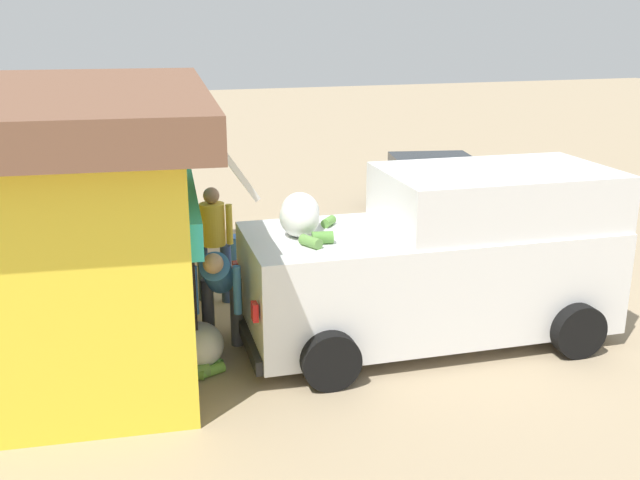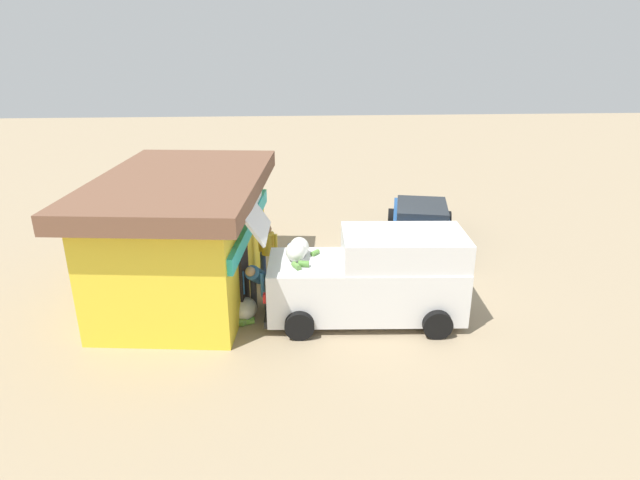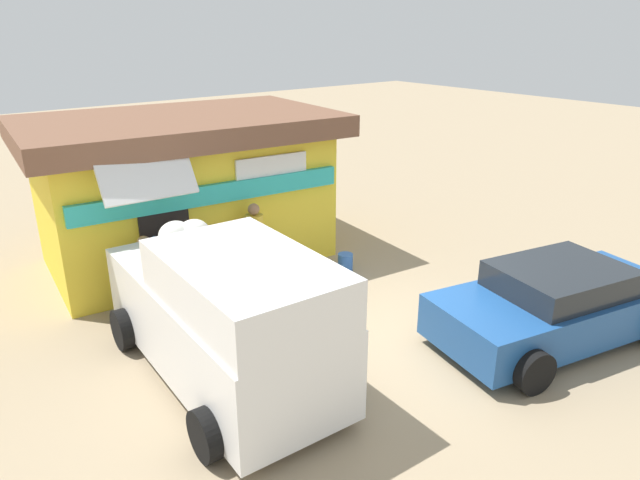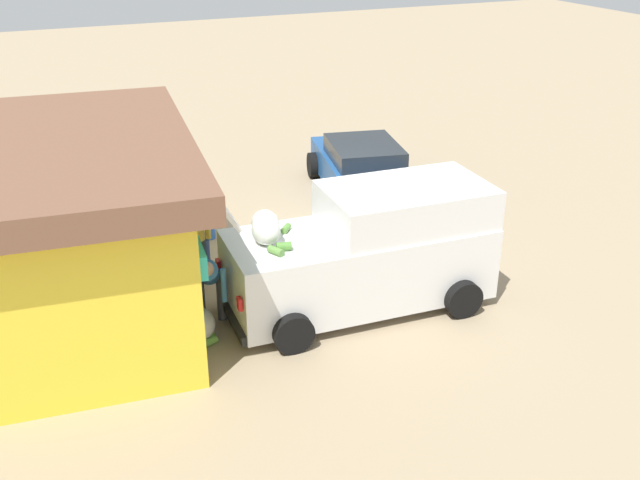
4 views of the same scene
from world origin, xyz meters
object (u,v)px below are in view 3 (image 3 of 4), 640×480
object	(u,v)px
parked_sedan	(556,304)
paint_bucket	(345,263)
unloaded_banana_pile	(152,290)
vendor_standing	(255,238)
storefront_bar	(185,187)
customer_bending	(167,260)
delivery_van	(224,313)

from	to	relation	value
parked_sedan	paint_bucket	bearing A→B (deg)	103.15
parked_sedan	unloaded_banana_pile	world-z (taller)	parked_sedan
parked_sedan	vendor_standing	xyz separation A→B (m)	(-2.65, 4.68, 0.34)
storefront_bar	vendor_standing	bearing A→B (deg)	-78.29
parked_sedan	vendor_standing	world-z (taller)	vendor_standing
storefront_bar	customer_bending	size ratio (longest dim) A/B	4.77
delivery_van	unloaded_banana_pile	world-z (taller)	delivery_van
parked_sedan	unloaded_banana_pile	distance (m)	6.92
storefront_bar	delivery_van	distance (m)	4.73
customer_bending	unloaded_banana_pile	world-z (taller)	customer_bending
delivery_van	customer_bending	distance (m)	2.67
storefront_bar	parked_sedan	bearing A→B (deg)	-65.39
storefront_bar	delivery_van	size ratio (longest dim) A/B	1.26
customer_bending	delivery_van	bearing A→B (deg)	-97.33
parked_sedan	unloaded_banana_pile	bearing A→B (deg)	131.25
storefront_bar	delivery_van	bearing A→B (deg)	-109.84
customer_bending	parked_sedan	bearing A→B (deg)	-48.64
storefront_bar	parked_sedan	world-z (taller)	storefront_bar
customer_bending	paint_bucket	distance (m)	3.55
unloaded_banana_pile	delivery_van	bearing A→B (deg)	-92.00
vendor_standing	parked_sedan	bearing A→B (deg)	-60.53
delivery_van	unloaded_banana_pile	xyz separation A→B (m)	(0.10, 2.93, -0.81)
vendor_standing	paint_bucket	size ratio (longest dim) A/B	4.14
parked_sedan	unloaded_banana_pile	xyz separation A→B (m)	(-4.56, 5.19, -0.38)
vendor_standing	unloaded_banana_pile	world-z (taller)	vendor_standing
vendor_standing	customer_bending	xyz separation A→B (m)	(-1.67, 0.22, -0.09)
parked_sedan	paint_bucket	xyz separation A→B (m)	(-0.94, 4.03, -0.40)
customer_bending	paint_bucket	world-z (taller)	customer_bending
storefront_bar	paint_bucket	world-z (taller)	storefront_bar
customer_bending	unloaded_banana_pile	distance (m)	0.73
paint_bucket	delivery_van	bearing A→B (deg)	-154.57
parked_sedan	customer_bending	xyz separation A→B (m)	(-4.32, 4.90, 0.24)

